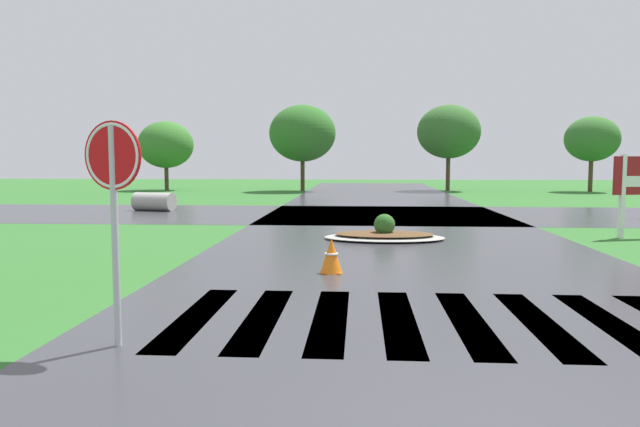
{
  "coord_description": "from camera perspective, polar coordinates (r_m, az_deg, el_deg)",
  "views": [
    {
      "loc": [
        -0.97,
        -3.95,
        2.1
      ],
      "look_at": [
        -1.79,
        8.21,
        0.99
      ],
      "focal_mm": 33.22,
      "sensor_mm": 36.0,
      "label": 1
    }
  ],
  "objects": [
    {
      "name": "asphalt_roadway",
      "position": [
        14.14,
        7.74,
        -3.38
      ],
      "size": [
        9.08,
        80.0,
        0.01
      ],
      "primitive_type": "cube",
      "color": "#35353A",
      "rests_on": "ground"
    },
    {
      "name": "median_island",
      "position": [
        15.71,
        6.22,
        -2.02
      ],
      "size": [
        3.17,
        1.8,
        0.68
      ],
      "color": "#9E9B93",
      "rests_on": "ground"
    },
    {
      "name": "stop_sign",
      "position": [
        6.9,
        -19.29,
        3.07
      ],
      "size": [
        0.73,
        0.26,
        2.53
      ],
      "rotation": [
        0.0,
        0.0,
        -0.31
      ],
      "color": "#B2B5BA",
      "rests_on": "ground"
    },
    {
      "name": "traffic_cone",
      "position": [
        11.01,
        1.1,
        -4.11
      ],
      "size": [
        0.42,
        0.42,
        0.66
      ],
      "color": "orange",
      "rests_on": "ground"
    },
    {
      "name": "crosswalk_stripes",
      "position": [
        8.0,
        10.83,
        -10.07
      ],
      "size": [
        6.75,
        3.23,
        0.01
      ],
      "color": "white",
      "rests_on": "ground"
    },
    {
      "name": "asphalt_cross_road",
      "position": [
        22.93,
        6.25,
        -0.09
      ],
      "size": [
        90.0,
        8.17,
        0.01
      ],
      "primitive_type": "cube",
      "color": "#35353A",
      "rests_on": "ground"
    },
    {
      "name": "background_treeline",
      "position": [
        40.37,
        14.3,
        7.21
      ],
      "size": [
        42.03,
        7.15,
        5.82
      ],
      "color": "#4C3823",
      "rests_on": "ground"
    },
    {
      "name": "drainage_pipe_stack",
      "position": [
        25.43,
        -15.7,
        1.1
      ],
      "size": [
        1.83,
        1.14,
        0.75
      ],
      "color": "#9E9B93",
      "rests_on": "ground"
    }
  ]
}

